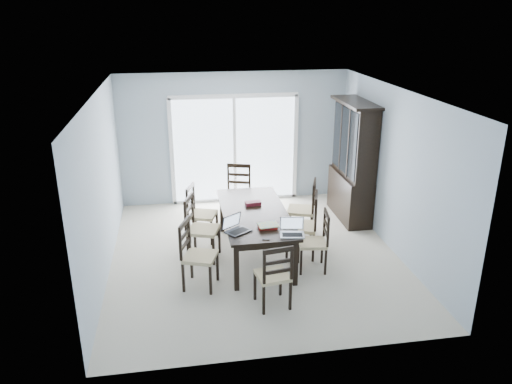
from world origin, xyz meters
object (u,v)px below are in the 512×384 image
laptop_silver (292,232)px  chair_right_near (319,235)px  laptop_dark (238,228)px  cell_phone (266,239)px  chair_right_mid (308,218)px  china_hutch (353,163)px  chair_right_far (307,203)px  chair_left_near (193,247)px  game_box (253,203)px  chair_left_mid (197,221)px  chair_end_far (238,186)px  dining_table (255,216)px  chair_left_far (197,207)px  hot_tub (202,165)px  chair_end_near (275,270)px

laptop_silver → chair_right_near: bearing=43.8°
laptop_dark → cell_phone: size_ratio=4.10×
chair_right_mid → cell_phone: size_ratio=11.96×
laptop_silver → cell_phone: 0.39m
china_hutch → chair_right_mid: bearing=-130.9°
chair_right_far → chair_left_near: bearing=143.2°
chair_right_near → game_box: size_ratio=4.36×
china_hutch → game_box: 2.25m
chair_left_mid → chair_right_far: size_ratio=1.02×
chair_end_far → chair_left_mid: bearing=77.7°
dining_table → laptop_silver: size_ratio=5.85×
chair_end_far → cell_phone: (0.05, -2.55, 0.13)m
china_hutch → chair_left_far: 2.96m
china_hutch → hot_tub: 3.49m
chair_end_near → cell_phone: 0.57m
chair_right_far → chair_end_near: (-0.98, -2.09, -0.05)m
chair_end_far → game_box: 1.28m
chair_left_near → laptop_silver: size_ratio=3.05×
chair_left_near → chair_end_far: chair_end_far is taller
chair_left_mid → chair_end_far: size_ratio=1.00×
chair_end_far → cell_phone: bearing=108.4°
chair_left_far → chair_right_mid: 1.90m
chair_right_near → game_box: bearing=52.3°
chair_right_near → chair_right_mid: 0.47m
dining_table → chair_end_far: chair_end_far is taller
chair_right_mid → chair_right_far: (0.17, 0.69, -0.02)m
dining_table → laptop_silver: bearing=-67.9°
chair_left_far → chair_left_mid: bearing=15.5°
laptop_dark → hot_tub: size_ratio=0.20×
chair_left_near → chair_end_far: 2.51m
chair_right_mid → cell_phone: chair_right_mid is taller
chair_left_near → game_box: (1.02, 1.06, 0.17)m
chair_right_far → hot_tub: (-1.60, 2.91, -0.14)m
game_box → laptop_dark: bearing=-110.9°
chair_left_mid → game_box: chair_left_mid is taller
chair_left_far → game_box: bearing=81.2°
chair_left_near → china_hutch: bearing=143.4°
chair_left_mid → chair_end_far: same height
laptop_silver → hot_tub: 4.52m
chair_left_far → china_hutch: bearing=119.0°
chair_left_near → chair_end_near: size_ratio=1.06×
cell_phone → chair_end_far: bearing=104.8°
chair_left_near → chair_right_far: bearing=143.4°
chair_left_far → laptop_dark: chair_left_far is taller
chair_right_near → chair_end_near: (-0.85, -0.94, 0.01)m
chair_end_near → laptop_silver: bearing=50.3°
chair_right_mid → hot_tub: chair_right_mid is taller
dining_table → chair_left_far: bearing=139.1°
chair_left_near → hot_tub: 4.26m
chair_left_far → chair_right_near: bearing=71.2°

